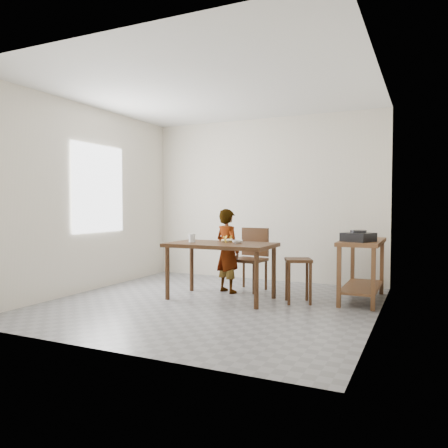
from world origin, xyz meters
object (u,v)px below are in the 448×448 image
at_px(child, 228,251).
at_px(stool, 298,281).
at_px(dining_table, 221,271).
at_px(dining_chair, 249,260).
at_px(prep_counter, 362,270).

height_order(child, stool, child).
height_order(dining_table, stool, dining_table).
xyz_separation_m(child, stool, (1.11, -0.24, -0.32)).
distance_m(dining_table, dining_chair, 0.71).
bearing_deg(dining_table, stool, 11.87).
distance_m(child, dining_chair, 0.36).
height_order(dining_table, prep_counter, prep_counter).
height_order(prep_counter, dining_chair, dining_chair).
bearing_deg(dining_chair, prep_counter, 7.73).
bearing_deg(child, prep_counter, -147.39).
bearing_deg(dining_chair, dining_table, -92.53).
xyz_separation_m(dining_table, dining_chair, (0.12, 0.69, 0.08)).
height_order(prep_counter, stool, prep_counter).
xyz_separation_m(dining_chair, stool, (0.88, -0.48, -0.17)).
bearing_deg(child, stool, -167.45).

